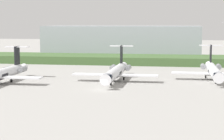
# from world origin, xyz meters

# --- Properties ---
(ground_plane) EXTENTS (500.00, 500.00, 0.00)m
(ground_plane) POSITION_xyz_m (0.00, 30.00, 0.00)
(ground_plane) COLOR #9E9B96
(grass_berm) EXTENTS (320.00, 20.00, 2.98)m
(grass_berm) POSITION_xyz_m (0.00, 62.58, 1.49)
(grass_berm) COLOR #426033
(grass_berm) RESTS_ON ground
(regional_jet_nearest) EXTENTS (22.81, 31.00, 9.00)m
(regional_jet_nearest) POSITION_xyz_m (-27.62, 6.24, 2.54)
(regional_jet_nearest) COLOR white
(regional_jet_nearest) RESTS_ON ground
(regional_jet_second) EXTENTS (22.81, 31.00, 9.00)m
(regional_jet_second) POSITION_xyz_m (0.97, 15.34, 2.54)
(regional_jet_second) COLOR white
(regional_jet_second) RESTS_ON ground
(regional_jet_third) EXTENTS (22.81, 31.00, 9.00)m
(regional_jet_third) POSITION_xyz_m (27.07, 22.67, 2.54)
(regional_jet_third) COLOR white
(regional_jet_third) RESTS_ON ground
(distant_hangar) EXTENTS (67.30, 27.25, 14.24)m
(distant_hangar) POSITION_xyz_m (-7.02, 85.24, 7.12)
(distant_hangar) COLOR #9EA3AD
(distant_hangar) RESTS_ON ground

